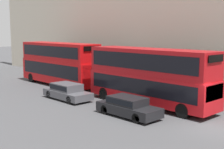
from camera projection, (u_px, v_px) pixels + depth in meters
ground_plane at (216, 129)px, 18.18m from camera, size 200.00×200.00×0.00m
bus_leading at (149, 74)px, 23.59m from camera, size 2.59×10.88×4.34m
bus_second_in_queue at (59, 62)px, 32.40m from camera, size 2.59×10.81×4.43m
car_dark_sedan at (128, 106)px, 20.75m from camera, size 1.81×4.58×1.31m
car_hatchback at (67, 91)px, 25.81m from camera, size 1.89×4.60×1.35m
pedestrian at (166, 90)px, 25.84m from camera, size 0.36×0.36×1.79m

